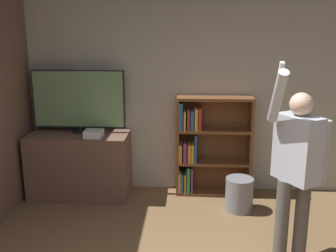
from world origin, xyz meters
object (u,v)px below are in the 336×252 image
person (296,163)px  waste_bin (239,194)px  game_console (93,134)px  bookshelf (205,146)px  television (78,100)px

person → waste_bin: bearing=167.2°
game_console → bookshelf: (1.41, 0.31, -0.23)m
television → game_console: 0.51m
waste_bin → bookshelf: bearing=128.1°
game_console → waste_bin: bearing=-6.4°
bookshelf → waste_bin: (0.40, -0.51, -0.45)m
game_console → waste_bin: game_console is taller
person → waste_bin: 1.34m
game_console → waste_bin: 1.94m
television → game_console: size_ratio=5.41×
television → game_console: television is taller
bookshelf → person: 1.75m
waste_bin → television: bearing=167.6°
television → bookshelf: bearing=2.1°
game_console → bookshelf: bearing=12.3°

